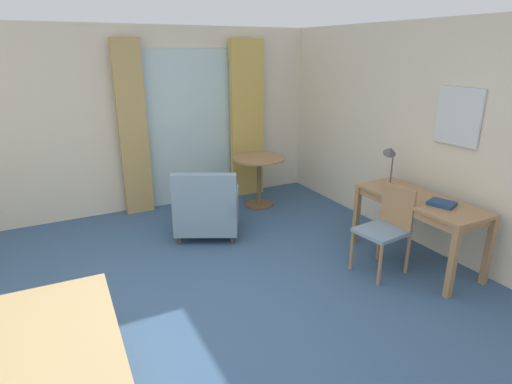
# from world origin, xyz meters

# --- Properties ---
(ground) EXTENTS (6.46, 6.64, 0.10)m
(ground) POSITION_xyz_m (0.00, 0.00, -0.05)
(ground) COLOR #38567A
(wall_back) EXTENTS (6.06, 0.12, 2.54)m
(wall_back) POSITION_xyz_m (0.00, 3.06, 1.27)
(wall_back) COLOR beige
(wall_back) RESTS_ON ground
(wall_right) EXTENTS (0.12, 6.24, 2.54)m
(wall_right) POSITION_xyz_m (2.97, 0.00, 1.27)
(wall_right) COLOR beige
(wall_right) RESTS_ON ground
(balcony_glass_door) EXTENTS (1.28, 0.02, 2.23)m
(balcony_glass_door) POSITION_xyz_m (1.02, 2.98, 1.12)
(balcony_glass_door) COLOR silver
(balcony_glass_door) RESTS_ON ground
(curtain_panel_left) EXTENTS (0.38, 0.10, 2.37)m
(curtain_panel_left) POSITION_xyz_m (0.16, 2.88, 1.18)
(curtain_panel_left) COLOR tan
(curtain_panel_left) RESTS_ON ground
(curtain_panel_right) EXTENTS (0.53, 0.10, 2.37)m
(curtain_panel_right) POSITION_xyz_m (1.88, 2.88, 1.18)
(curtain_panel_right) COLOR tan
(curtain_panel_right) RESTS_ON ground
(writing_desk) EXTENTS (0.58, 1.39, 0.74)m
(writing_desk) POSITION_xyz_m (2.50, -0.01, 0.65)
(writing_desk) COLOR #9E754C
(writing_desk) RESTS_ON ground
(desk_chair) EXTENTS (0.51, 0.46, 0.90)m
(desk_chair) POSITION_xyz_m (2.08, 0.01, 0.51)
(desk_chair) COLOR gray
(desk_chair) RESTS_ON ground
(desk_lamp) EXTENTS (0.24, 0.28, 0.46)m
(desk_lamp) POSITION_xyz_m (2.57, 0.55, 1.06)
(desk_lamp) COLOR #4C4C51
(desk_lamp) RESTS_ON writing_desk
(closed_book) EXTENTS (0.27, 0.29, 0.04)m
(closed_book) POSITION_xyz_m (2.51, -0.27, 0.76)
(closed_book) COLOR navy
(closed_book) RESTS_ON writing_desk
(armchair_by_window) EXTENTS (1.01, 1.02, 0.87)m
(armchair_by_window) POSITION_xyz_m (0.74, 1.67, 0.33)
(armchair_by_window) COLOR gray
(armchair_by_window) RESTS_ON ground
(round_cafe_table) EXTENTS (0.76, 0.76, 0.74)m
(round_cafe_table) POSITION_xyz_m (1.80, 2.31, 0.55)
(round_cafe_table) COLOR #9E754C
(round_cafe_table) RESTS_ON ground
(wall_mirror) EXTENTS (0.02, 0.52, 0.59)m
(wall_mirror) POSITION_xyz_m (2.89, -0.01, 1.56)
(wall_mirror) COLOR silver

